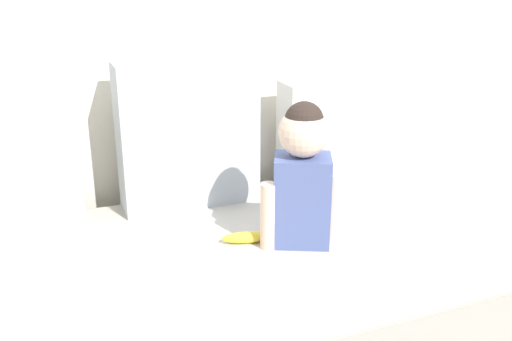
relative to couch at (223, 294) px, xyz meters
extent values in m
plane|color=#B2ADA3|center=(0.00, 0.00, -0.20)|extent=(12.00, 12.00, 0.00)
cube|color=#9C978F|center=(0.00, 0.00, -0.06)|extent=(2.11, 0.96, 0.27)
cube|color=#B7B2A8|center=(0.00, 0.00, 0.14)|extent=(2.04, 0.93, 0.13)
cube|color=beige|center=(-0.65, 0.38, 0.49)|extent=(0.47, 0.16, 0.57)
cube|color=#B2BCC6|center=(0.00, 0.38, 0.49)|extent=(0.54, 0.16, 0.58)
cube|color=silver|center=(0.65, 0.38, 0.43)|extent=(0.49, 0.16, 0.45)
cube|color=#4C5B93|center=(0.26, -0.10, 0.36)|extent=(0.23, 0.21, 0.31)
sphere|color=beige|center=(0.26, -0.10, 0.60)|extent=(0.17, 0.17, 0.17)
sphere|color=#2D231E|center=(0.26, -0.10, 0.64)|extent=(0.13, 0.13, 0.13)
cylinder|color=beige|center=(0.14, -0.10, 0.32)|extent=(0.06, 0.06, 0.24)
cylinder|color=beige|center=(0.38, -0.10, 0.32)|extent=(0.06, 0.06, 0.24)
ellipsoid|color=yellow|center=(0.08, -0.03, 0.23)|extent=(0.18, 0.08, 0.04)
camera|label=1|loc=(-0.58, -1.76, 1.16)|focal=41.71mm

